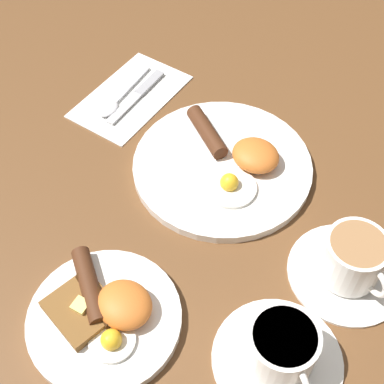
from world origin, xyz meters
TOP-DOWN VIEW (x-y plane):
  - ground_plane at (0.00, 0.00)m, footprint 3.00×3.00m
  - breakfast_plate_near at (-0.00, -0.00)m, footprint 0.29×0.29m
  - breakfast_plate_far at (-0.04, 0.31)m, footprint 0.20×0.20m
  - teacup_near at (-0.25, 0.05)m, footprint 0.16×0.16m
  - teacup_far at (-0.25, 0.21)m, footprint 0.17×0.17m
  - napkin at (0.24, -0.03)m, footprint 0.15×0.23m
  - knife at (0.22, -0.04)m, footprint 0.04×0.16m
  - spoon at (0.24, 0.00)m, footprint 0.05×0.16m

SIDE VIEW (x-z plane):
  - ground_plane at x=0.00m, z-range 0.00..0.00m
  - napkin at x=0.24m, z-range 0.00..0.01m
  - knife at x=0.22m, z-range 0.00..0.01m
  - spoon at x=0.24m, z-range 0.00..0.01m
  - breakfast_plate_near at x=0.00m, z-range -0.01..0.04m
  - breakfast_plate_far at x=-0.04m, z-range -0.01..0.04m
  - teacup_far at x=-0.25m, z-range -0.01..0.07m
  - teacup_near at x=-0.25m, z-range -0.01..0.07m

